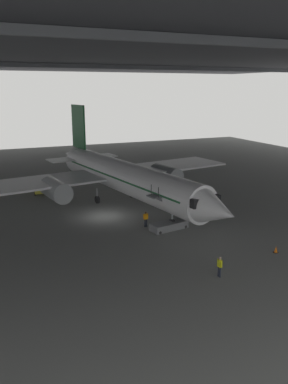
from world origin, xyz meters
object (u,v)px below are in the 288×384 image
at_px(baggage_tug, 39,190).
at_px(traffic_cone_orange, 276,249).
at_px(crew_worker_near_nose, 220,266).
at_px(crew_worker_by_stairs, 146,218).
at_px(boarding_stairs, 168,222).
at_px(airplane_main, 123,176).

bearing_deg(baggage_tug, traffic_cone_orange, -60.85).
height_order(crew_worker_near_nose, baggage_tug, crew_worker_near_nose).
distance_m(crew_worker_by_stairs, baggage_tug, 18.88).
relative_size(boarding_stairs, baggage_tug, 1.97).
height_order(boarding_stairs, crew_worker_near_nose, boarding_stairs).
bearing_deg(traffic_cone_orange, crew_worker_by_stairs, 126.28).
height_order(airplane_main, crew_worker_by_stairs, airplane_main).
height_order(boarding_stairs, baggage_tug, boarding_stairs).
distance_m(crew_worker_by_stairs, traffic_cone_orange, 12.72).
relative_size(crew_worker_near_nose, baggage_tug, 0.67).
xyz_separation_m(crew_worker_near_nose, crew_worker_by_stairs, (-0.66, 12.07, -0.01)).
xyz_separation_m(airplane_main, boarding_stairs, (1.10, -9.85, -2.67)).
height_order(boarding_stairs, traffic_cone_orange, boarding_stairs).
relative_size(crew_worker_near_nose, traffic_cone_orange, 2.62).
relative_size(airplane_main, traffic_cone_orange, 59.29).
distance_m(traffic_cone_orange, baggage_tug, 31.42).
height_order(crew_worker_by_stairs, traffic_cone_orange, crew_worker_by_stairs).
bearing_deg(crew_worker_near_nose, airplane_main, 90.01).
bearing_deg(airplane_main, traffic_cone_orange, -69.71).
relative_size(boarding_stairs, traffic_cone_orange, 7.67).
relative_size(airplane_main, baggage_tug, 15.26).
height_order(traffic_cone_orange, baggage_tug, baggage_tug).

